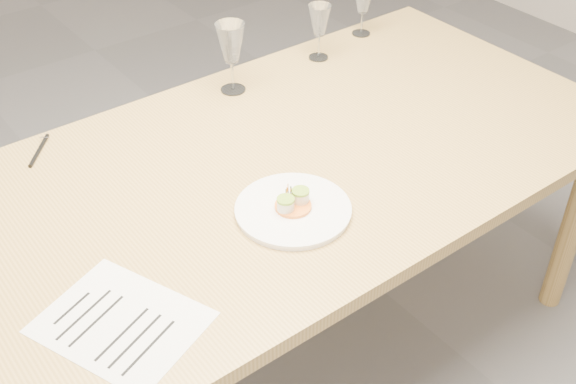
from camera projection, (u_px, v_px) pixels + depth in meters
ground at (223, 381)px, 2.25m from camera, size 7.00×7.00×0.00m
dining_table at (208, 212)px, 1.83m from camera, size 2.40×1.00×0.75m
dinner_plate at (293, 209)px, 1.72m from camera, size 0.28×0.28×0.07m
recipe_sheet at (121, 323)px, 1.45m from camera, size 0.35×0.38×0.00m
ballpoint_pen at (39, 150)px, 1.92m from camera, size 0.10×0.12×0.01m
wine_glass_1 at (231, 44)px, 2.10m from camera, size 0.09×0.09×0.22m
wine_glass_2 at (319, 22)px, 2.28m from camera, size 0.07×0.07×0.18m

